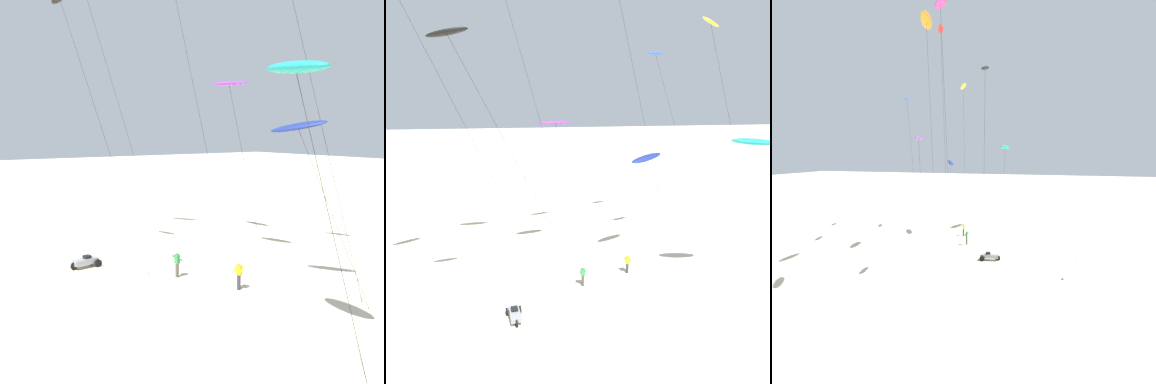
% 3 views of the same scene
% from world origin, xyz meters
% --- Properties ---
extents(ground_plane, '(260.00, 260.00, 0.00)m').
position_xyz_m(ground_plane, '(0.00, 0.00, 0.00)').
color(ground_plane, beige).
extents(kite_magenta, '(10.55, 3.42, 22.35)m').
position_xyz_m(kite_magenta, '(-12.52, 5.54, 21.86)').
color(kite_magenta, '#D8339E').
rests_on(kite_magenta, ground).
extents(kite_black, '(9.46, 2.56, 18.37)m').
position_xyz_m(kite_black, '(-8.66, 2.90, 17.67)').
color(kite_black, black).
rests_on(kite_black, ground).
extents(kite_blue, '(8.07, 2.44, 18.45)m').
position_xyz_m(kite_blue, '(8.40, 18.66, 17.98)').
color(kite_blue, blue).
rests_on(kite_blue, ground).
extents(kite_teal, '(4.83, 1.48, 11.75)m').
position_xyz_m(kite_teal, '(10.99, 4.72, 11.38)').
color(kite_teal, teal).
rests_on(kite_teal, ground).
extents(kite_purple, '(4.57, 1.63, 12.42)m').
position_xyz_m(kite_purple, '(-2.23, 12.17, 12.18)').
color(kite_purple, purple).
rests_on(kite_purple, ground).
extents(kite_yellow, '(8.48, 2.75, 20.42)m').
position_xyz_m(kite_yellow, '(10.03, 10.64, 19.57)').
color(kite_yellow, yellow).
rests_on(kite_yellow, ground).
extents(kite_red, '(8.27, 2.55, 25.42)m').
position_xyz_m(kite_red, '(1.79, 10.89, 24.69)').
color(kite_red, red).
rests_on(kite_red, ground).
extents(kite_navy, '(5.83, 2.10, 9.84)m').
position_xyz_m(kite_navy, '(5.32, 10.96, 9.26)').
color(kite_navy, navy).
rests_on(kite_navy, ground).
extents(kite_orange, '(7.78, 2.43, 23.97)m').
position_xyz_m(kite_orange, '(-6.35, 9.32, 23.19)').
color(kite_orange, orange).
rests_on(kite_orange, ground).
extents(kite_flyer_nearest, '(0.57, 0.54, 1.67)m').
position_xyz_m(kite_flyer_nearest, '(-0.70, 6.93, 0.89)').
color(kite_flyer_nearest, '#4C4738').
rests_on(kite_flyer_nearest, ground).
extents(kite_flyer_middle, '(0.64, 0.62, 1.67)m').
position_xyz_m(kite_flyer_middle, '(3.31, 8.55, 0.89)').
color(kite_flyer_middle, '#33333D').
rests_on(kite_flyer_middle, ground).
extents(beach_buggy, '(1.13, 2.11, 0.82)m').
position_xyz_m(beach_buggy, '(-5.91, 3.04, 0.43)').
color(beach_buggy, gray).
rests_on(beach_buggy, ground).
extents(marker_flag, '(0.56, 0.05, 2.10)m').
position_xyz_m(marker_flag, '(-9.09, -5.20, 1.49)').
color(marker_flag, gray).
rests_on(marker_flag, ground).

